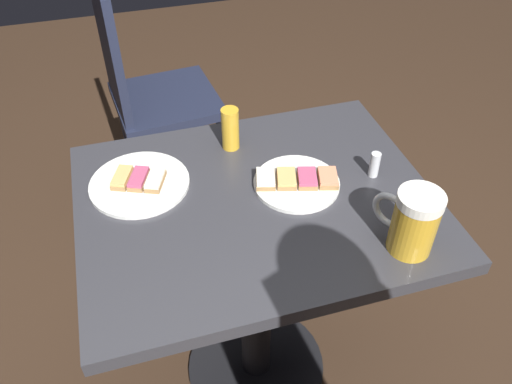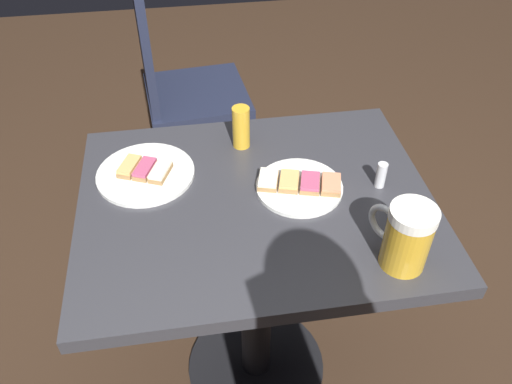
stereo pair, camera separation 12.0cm
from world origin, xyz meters
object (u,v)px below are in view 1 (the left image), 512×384
Objects in this scene: beer_mug at (413,221)px; salt_shaker at (374,164)px; plate_near at (297,181)px; cafe_chair at (146,88)px; beer_glass_small at (230,129)px; plate_far at (139,183)px.

beer_mug reaches higher than salt_shaker.
cafe_chair reaches higher than plate_near.
beer_glass_small is (-0.44, -0.27, -0.02)m from beer_mug.
beer_glass_small is 0.74m from cafe_chair.
plate_near is at bearing -148.21° from beer_mug.
plate_near is at bearing 73.74° from plate_far.
plate_far is 2.10× the size of beer_glass_small.
plate_near is at bearing 30.57° from beer_glass_small.
beer_mug is at bearing -8.50° from salt_shaker.
cafe_chair reaches higher than salt_shaker.
cafe_chair is (-0.87, -0.27, -0.20)m from plate_near.
beer_mug reaches higher than beer_glass_small.
beer_mug is 1.29× the size of beer_glass_small.
beer_glass_small reaches higher than plate_far.
plate_far is 0.25× the size of cafe_chair.
beer_mug is 0.52m from beer_glass_small.
cafe_chair is at bearing -166.84° from beer_glass_small.
cafe_chair is (-0.68, -0.16, -0.24)m from beer_glass_small.
cafe_chair is at bearing -162.66° from plate_near.
cafe_chair is (-1.12, -0.43, -0.26)m from beer_mug.
plate_far is 0.57m from salt_shaker.
beer_mug is at bearing 55.37° from plate_far.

